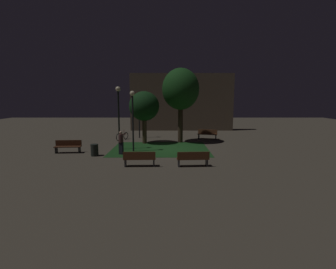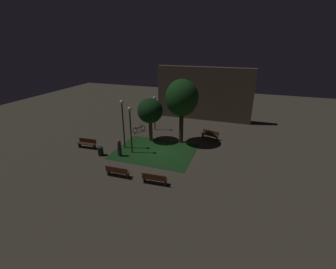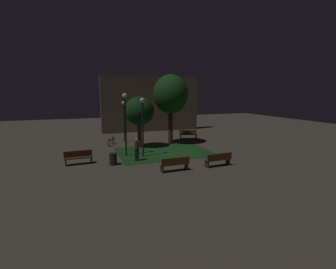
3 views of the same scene
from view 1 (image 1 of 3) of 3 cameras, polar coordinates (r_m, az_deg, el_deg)
name	(u,v)px [view 1 (image 1 of 3)]	position (r m, az deg, el deg)	size (l,w,h in m)	color
ground_plane	(165,149)	(19.15, -0.57, -3.28)	(60.00, 60.00, 0.00)	#4C4438
grass_lawn	(159,149)	(19.21, -2.05, -3.24)	(7.23, 5.67, 0.01)	#194219
bench_back_row	(138,158)	(14.33, -6.70, -5.36)	(1.81, 0.53, 0.88)	#512D19
bench_front_left	(192,158)	(14.31, 5.39, -5.35)	(1.83, 0.59, 0.88)	#512D19
bench_near_trees	(206,134)	(24.04, 8.60, 0.17)	(1.86, 0.98, 0.88)	brown
bench_by_lamp	(67,146)	(19.12, -21.85, -2.44)	(1.82, 0.58, 0.88)	#422314
tree_back_right	(143,107)	(21.22, -5.67, 6.28)	(2.50, 2.50, 4.38)	#423021
tree_near_wall	(179,90)	(21.72, 2.59, 10.06)	(3.13, 3.13, 6.32)	#38281C
lamp_post_path_center	(138,110)	(24.32, -6.80, 5.56)	(0.36, 0.36, 3.89)	black
lamp_post_plaza_west	(131,110)	(18.12, -8.25, 5.40)	(0.36, 0.36, 4.32)	black
lamp_post_near_wall	(117,107)	(18.99, -11.37, 6.04)	(0.36, 0.36, 4.65)	black
trash_bin	(93,150)	(17.56, -16.49, -3.39)	(0.50, 0.50, 0.79)	black
bicycle	(121,136)	(23.50, -10.53, -0.40)	(0.88, 1.49, 0.93)	black
pedestrian	(120,142)	(17.50, -10.82, -1.71)	(0.33, 0.32, 1.61)	black
building_wall_backdrop	(181,102)	(29.90, 2.84, 7.28)	(12.01, 0.80, 6.62)	brown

